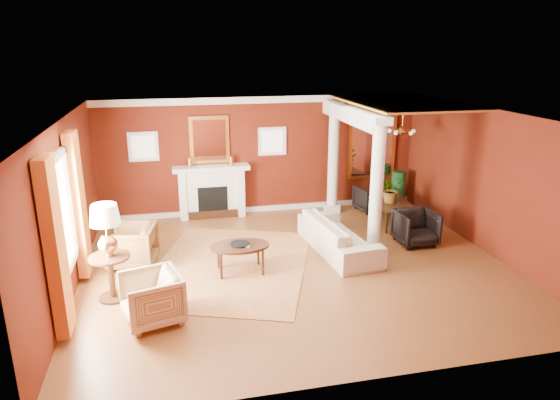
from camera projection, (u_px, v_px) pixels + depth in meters
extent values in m
plane|color=brown|center=(296.00, 267.00, 9.63)|extent=(8.00, 8.00, 0.00)
cube|color=#5B170C|center=(262.00, 155.00, 12.45)|extent=(8.00, 0.04, 2.90)
cube|color=#5B170C|center=(370.00, 278.00, 5.93)|extent=(8.00, 0.04, 2.90)
cube|color=#5B170C|center=(66.00, 210.00, 8.36)|extent=(0.04, 7.00, 2.90)
cube|color=#5B170C|center=(490.00, 182.00, 10.02)|extent=(0.04, 7.00, 2.90)
cube|color=silver|center=(298.00, 116.00, 8.76)|extent=(8.00, 7.00, 0.04)
cube|color=white|center=(212.00, 193.00, 12.28)|extent=(1.60, 0.34, 1.20)
cube|color=black|center=(213.00, 201.00, 12.16)|extent=(0.72, 0.03, 0.70)
cube|color=black|center=(214.00, 214.00, 12.27)|extent=(1.20, 0.05, 0.20)
cube|color=white|center=(211.00, 168.00, 12.05)|extent=(1.85, 0.42, 0.10)
cube|color=white|center=(183.00, 195.00, 12.11)|extent=(0.16, 0.40, 1.20)
cube|color=white|center=(240.00, 192.00, 12.40)|extent=(0.16, 0.40, 1.20)
cube|color=#ECA745|center=(209.00, 140.00, 12.01)|extent=(0.95, 0.06, 1.15)
cube|color=white|center=(209.00, 140.00, 11.98)|extent=(0.78, 0.02, 0.98)
cube|color=white|center=(143.00, 147.00, 11.73)|extent=(0.70, 0.06, 0.70)
cube|color=white|center=(143.00, 147.00, 11.70)|extent=(0.54, 0.02, 0.54)
cube|color=white|center=(272.00, 141.00, 12.37)|extent=(0.70, 0.06, 0.70)
cube|color=white|center=(272.00, 141.00, 12.34)|extent=(0.54, 0.02, 0.54)
cube|color=white|center=(60.00, 215.00, 7.78)|extent=(0.03, 1.30, 1.70)
cube|color=white|center=(53.00, 231.00, 7.13)|extent=(0.08, 0.10, 1.90)
cube|color=white|center=(70.00, 202.00, 8.44)|extent=(0.08, 0.10, 1.90)
cube|color=#BD6120|center=(55.00, 248.00, 6.91)|extent=(0.18, 0.55, 2.60)
cube|color=#BD6120|center=(78.00, 205.00, 8.77)|extent=(0.18, 0.55, 2.60)
cube|color=white|center=(373.00, 248.00, 10.23)|extent=(0.34, 0.34, 0.20)
cylinder|color=white|center=(377.00, 185.00, 9.83)|extent=(0.26, 0.26, 2.50)
cube|color=white|center=(381.00, 121.00, 9.45)|extent=(0.36, 0.36, 0.16)
cube|color=white|center=(332.00, 208.00, 12.74)|extent=(0.34, 0.34, 0.20)
cylinder|color=white|center=(333.00, 156.00, 12.34)|extent=(0.26, 0.26, 2.50)
cube|color=white|center=(335.00, 104.00, 11.96)|extent=(0.36, 0.36, 0.16)
cube|color=white|center=(351.00, 115.00, 10.97)|extent=(0.30, 3.20, 0.32)
cube|color=#C98B3B|center=(403.00, 103.00, 10.99)|extent=(2.30, 3.40, 0.04)
cube|color=#ECA745|center=(372.00, 147.00, 12.99)|extent=(1.30, 0.06, 1.70)
cube|color=white|center=(372.00, 147.00, 12.95)|extent=(1.10, 0.02, 1.50)
cylinder|color=#C37B3D|center=(403.00, 116.00, 11.13)|extent=(0.02, 0.02, 0.65)
sphere|color=#C37B3D|center=(402.00, 130.00, 11.23)|extent=(0.20, 0.20, 0.20)
sphere|color=beige|center=(413.00, 131.00, 11.30)|extent=(0.09, 0.09, 0.09)
sphere|color=beige|center=(400.00, 129.00, 11.51)|extent=(0.09, 0.09, 0.09)
sphere|color=beige|center=(390.00, 131.00, 11.35)|extent=(0.09, 0.09, 0.09)
sphere|color=beige|center=(396.00, 133.00, 11.04)|extent=(0.09, 0.09, 0.09)
sphere|color=beige|center=(411.00, 133.00, 11.01)|extent=(0.09, 0.09, 0.09)
cube|color=white|center=(262.00, 100.00, 12.01)|extent=(8.00, 0.08, 0.16)
cube|color=white|center=(263.00, 208.00, 12.83)|extent=(8.00, 0.08, 0.12)
cube|color=maroon|center=(230.00, 266.00, 9.65)|extent=(3.97, 4.54, 0.02)
imported|color=beige|center=(339.00, 230.00, 10.21)|extent=(0.93, 2.43, 0.93)
imported|color=black|center=(131.00, 244.00, 9.55)|extent=(0.95, 1.00, 0.89)
imported|color=#C9AE86|center=(152.00, 296.00, 7.60)|extent=(0.98, 1.02, 0.87)
cylinder|color=black|center=(240.00, 246.00, 9.24)|extent=(1.10, 1.10, 0.05)
cylinder|color=black|center=(221.00, 267.00, 9.02)|extent=(0.05, 0.05, 0.50)
cylinder|color=black|center=(263.00, 263.00, 9.17)|extent=(0.05, 0.05, 0.50)
cylinder|color=black|center=(218.00, 257.00, 9.47)|extent=(0.05, 0.05, 0.50)
cylinder|color=black|center=(258.00, 253.00, 9.62)|extent=(0.05, 0.05, 0.50)
imported|color=black|center=(240.00, 240.00, 9.16)|extent=(0.17, 0.04, 0.23)
cylinder|color=black|center=(114.00, 297.00, 8.42)|extent=(0.49, 0.49, 0.04)
cylinder|color=black|center=(112.00, 278.00, 8.32)|extent=(0.10, 0.10, 0.75)
cylinder|color=black|center=(109.00, 257.00, 8.20)|extent=(0.67, 0.67, 0.04)
sphere|color=#C37B3D|center=(108.00, 245.00, 8.14)|extent=(0.31, 0.31, 0.31)
cylinder|color=#C37B3D|center=(107.00, 232.00, 8.07)|extent=(0.03, 0.03, 0.33)
cone|color=beige|center=(105.00, 214.00, 7.98)|extent=(0.49, 0.49, 0.33)
imported|color=black|center=(393.00, 206.00, 11.87)|extent=(0.64, 1.51, 0.82)
imported|color=black|center=(416.00, 226.00, 10.60)|extent=(0.80, 0.75, 0.81)
imported|color=black|center=(371.00, 197.00, 12.78)|extent=(0.80, 0.76, 0.71)
sphere|color=#143E1E|center=(397.00, 200.00, 13.09)|extent=(0.41, 0.41, 0.41)
cylinder|color=#143E1E|center=(398.00, 189.00, 13.00)|extent=(0.37, 0.37, 0.97)
imported|color=#26591E|center=(392.00, 180.00, 11.67)|extent=(0.65, 0.71, 0.50)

